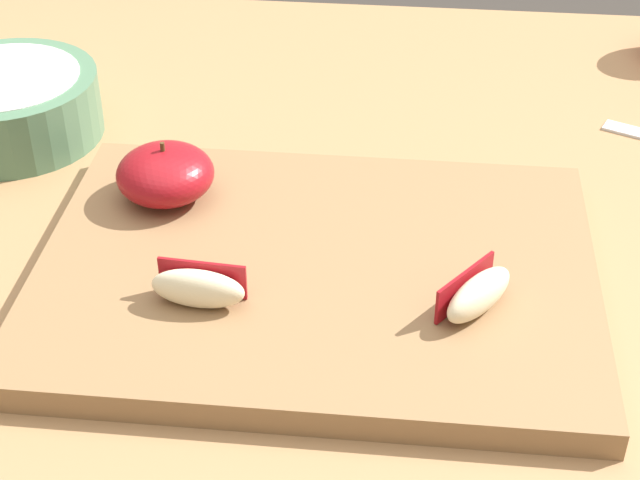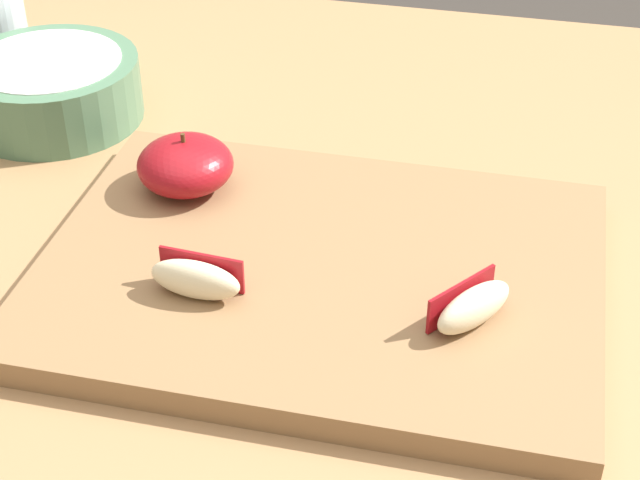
% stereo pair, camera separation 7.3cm
% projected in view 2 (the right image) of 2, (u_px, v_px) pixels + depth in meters
% --- Properties ---
extents(dining_table, '(1.25, 0.89, 0.74)m').
position_uv_depth(dining_table, '(417.00, 327.00, 0.88)').
color(dining_table, '#9E754C').
rests_on(dining_table, ground_plane).
extents(cutting_board, '(0.41, 0.30, 0.02)m').
position_uv_depth(cutting_board, '(320.00, 274.00, 0.75)').
color(cutting_board, olive).
rests_on(cutting_board, dining_table).
extents(apple_half_skin_up, '(0.08, 0.08, 0.05)m').
position_uv_depth(apple_half_skin_up, '(185.00, 165.00, 0.81)').
color(apple_half_skin_up, maroon).
rests_on(apple_half_skin_up, cutting_board).
extents(apple_wedge_front, '(0.06, 0.07, 0.03)m').
position_uv_depth(apple_wedge_front, '(473.00, 306.00, 0.68)').
color(apple_wedge_front, beige).
rests_on(apple_wedge_front, cutting_board).
extents(apple_wedge_right, '(0.07, 0.03, 0.03)m').
position_uv_depth(apple_wedge_right, '(196.00, 279.00, 0.71)').
color(apple_wedge_right, beige).
rests_on(apple_wedge_right, cutting_board).
extents(ceramic_fruit_bowl, '(0.17, 0.17, 0.06)m').
position_uv_depth(ceramic_fruit_bowl, '(51.00, 87.00, 0.95)').
color(ceramic_fruit_bowl, '#4C7556').
rests_on(ceramic_fruit_bowl, dining_table).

